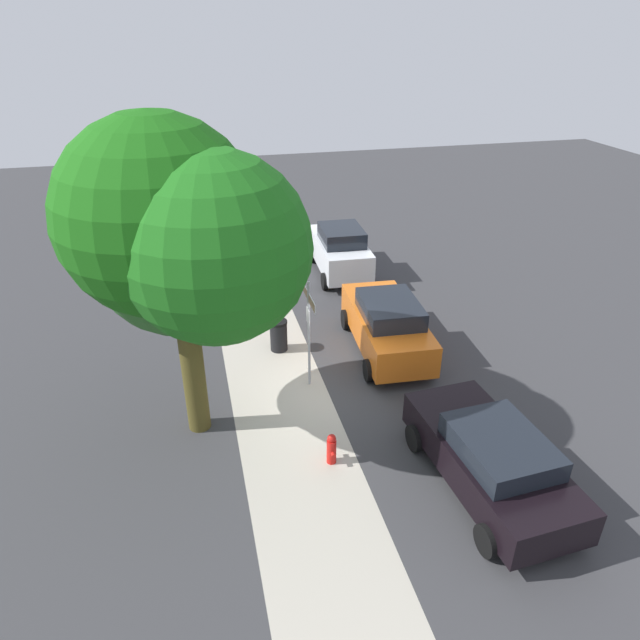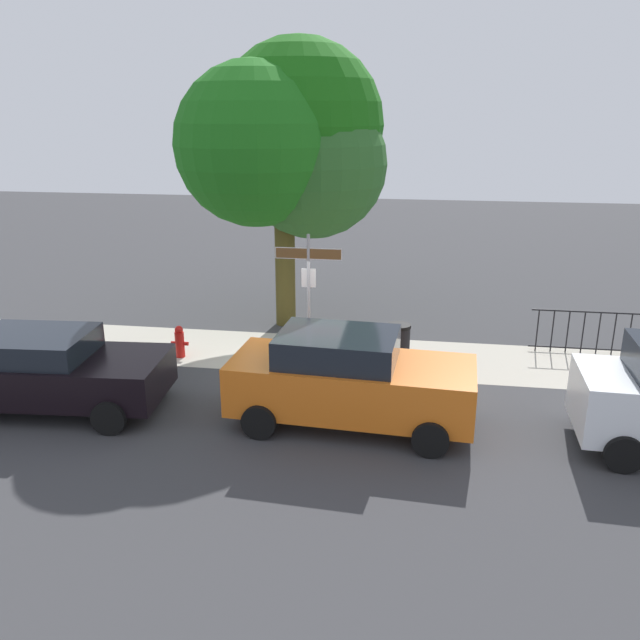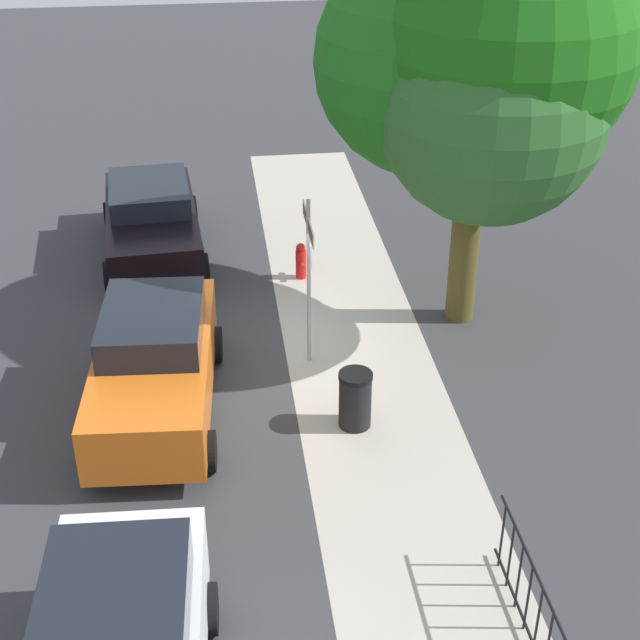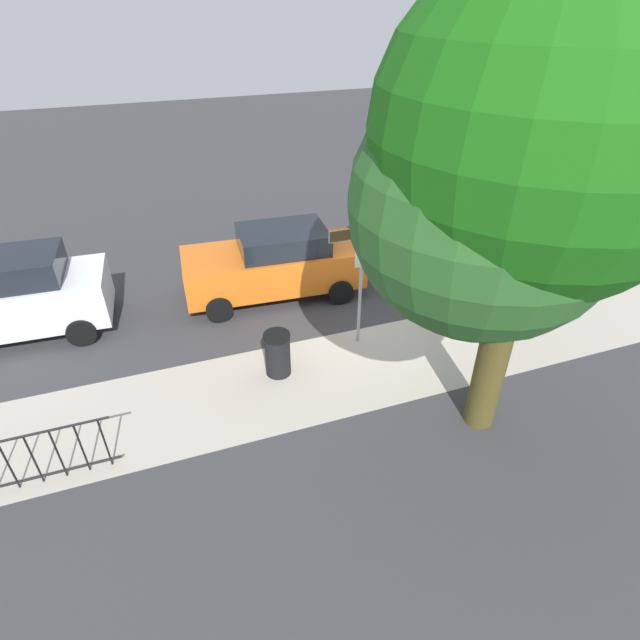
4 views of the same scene
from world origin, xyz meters
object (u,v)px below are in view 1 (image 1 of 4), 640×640
object	(u,v)px
car_orange	(387,324)
trash_bin	(279,335)
car_black	(491,458)
car_white	(340,250)
fire_hydrant	(331,449)
street_sign	(309,317)
shade_tree	(185,239)

from	to	relation	value
car_orange	trash_bin	distance (m)	3.27
car_black	car_white	distance (m)	11.89
fire_hydrant	trash_bin	xyz separation A→B (m)	(5.17, 0.30, 0.11)
trash_bin	car_orange	bearing A→B (deg)	-104.53
street_sign	fire_hydrant	bearing A→B (deg)	176.40
car_orange	shade_tree	bearing A→B (deg)	115.61
car_white	car_orange	bearing A→B (deg)	-179.41
shade_tree	car_white	xyz separation A→B (m)	(8.20, -5.73, -3.85)
fire_hydrant	car_black	bearing A→B (deg)	-116.79
street_sign	car_white	xyz separation A→B (m)	(7.18, -2.85, -1.13)
car_white	trash_bin	bearing A→B (deg)	149.70
fire_hydrant	car_white	bearing A→B (deg)	-16.40
street_sign	shade_tree	distance (m)	4.10
car_white	fire_hydrant	size ratio (longest dim) A/B	5.29
shade_tree	car_white	world-z (taller)	shade_tree
car_orange	car_white	bearing A→B (deg)	1.73
street_sign	car_black	size ratio (longest dim) A/B	0.67
car_black	car_orange	xyz separation A→B (m)	(5.90, 0.22, 0.10)
street_sign	trash_bin	distance (m)	2.62
shade_tree	fire_hydrant	size ratio (longest dim) A/B	9.53
street_sign	fire_hydrant	world-z (taller)	street_sign
car_orange	fire_hydrant	bearing A→B (deg)	150.67
trash_bin	shade_tree	bearing A→B (deg)	141.80
street_sign	trash_bin	bearing A→B (deg)	13.93
street_sign	car_black	world-z (taller)	street_sign
fire_hydrant	shade_tree	bearing A→B (deg)	51.46
shade_tree	car_black	bearing A→B (deg)	-122.67
car_black	car_white	world-z (taller)	car_white
shade_tree	fire_hydrant	distance (m)	5.62
shade_tree	trash_bin	xyz separation A→B (m)	(3.03, -2.39, -4.33)
car_black	trash_bin	bearing A→B (deg)	22.66
shade_tree	car_black	xyz separation A→B (m)	(-3.68, -5.74, -4.02)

